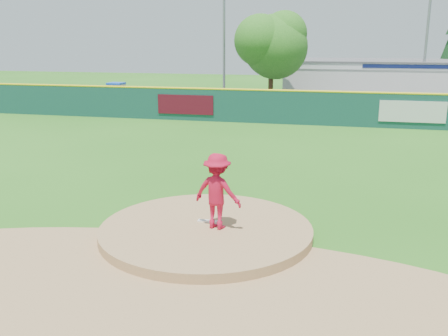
% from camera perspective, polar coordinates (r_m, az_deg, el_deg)
% --- Properties ---
extents(ground, '(120.00, 120.00, 0.00)m').
position_cam_1_polar(ground, '(13.10, -2.06, -7.66)').
color(ground, '#286B19').
rests_on(ground, ground).
extents(pitchers_mound, '(5.50, 5.50, 0.50)m').
position_cam_1_polar(pitchers_mound, '(13.10, -2.06, -7.66)').
color(pitchers_mound, '#9E774C').
rests_on(pitchers_mound, ground).
extents(pitching_rubber, '(0.60, 0.15, 0.04)m').
position_cam_1_polar(pitching_rubber, '(13.27, -1.72, -6.10)').
color(pitching_rubber, white).
rests_on(pitching_rubber, pitchers_mound).
extents(infield_dirt_arc, '(15.40, 15.40, 0.01)m').
position_cam_1_polar(infield_dirt_arc, '(10.51, -6.56, -13.59)').
color(infield_dirt_arc, '#9E774C').
rests_on(infield_dirt_arc, ground).
extents(parking_lot, '(44.00, 16.00, 0.02)m').
position_cam_1_polar(parking_lot, '(39.13, 8.65, 7.09)').
color(parking_lot, '#38383A').
rests_on(parking_lot, ground).
extents(pitcher, '(1.39, 0.99, 1.95)m').
position_cam_1_polar(pitcher, '(12.58, -0.76, -2.67)').
color(pitcher, '#B40F2F').
rests_on(pitcher, pitchers_mound).
extents(van, '(4.75, 3.05, 1.22)m').
position_cam_1_polar(van, '(33.84, 12.20, 6.85)').
color(van, silver).
rests_on(van, parking_lot).
extents(pool_building_grp, '(15.20, 8.20, 3.31)m').
position_cam_1_polar(pool_building_grp, '(43.88, 17.26, 9.57)').
color(pool_building_grp, silver).
rests_on(pool_building_grp, ground).
extents(fence_banners, '(16.98, 0.04, 1.20)m').
position_cam_1_polar(fence_banners, '(30.00, 7.90, 6.81)').
color(fence_banners, '#500B19').
rests_on(fence_banners, ground).
extents(playground_slide, '(1.14, 3.21, 1.77)m').
position_cam_1_polar(playground_slide, '(39.24, -12.24, 8.25)').
color(playground_slide, blue).
rests_on(playground_slide, ground).
extents(outfield_fence, '(40.00, 0.14, 2.07)m').
position_cam_1_polar(outfield_fence, '(30.11, 7.18, 7.03)').
color(outfield_fence, '#133F3A').
rests_on(outfield_fence, ground).
extents(deciduous_tree, '(5.60, 5.60, 7.36)m').
position_cam_1_polar(deciduous_tree, '(37.06, 5.46, 13.83)').
color(deciduous_tree, '#382314').
rests_on(deciduous_tree, ground).
extents(light_pole_left, '(1.75, 0.25, 11.00)m').
position_cam_1_polar(light_pole_left, '(39.79, 0.00, 16.09)').
color(light_pole_left, gray).
rests_on(light_pole_left, ground).
extents(light_pole_right, '(1.75, 0.25, 10.00)m').
position_cam_1_polar(light_pole_right, '(41.08, 22.22, 14.30)').
color(light_pole_right, gray).
rests_on(light_pole_right, ground).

